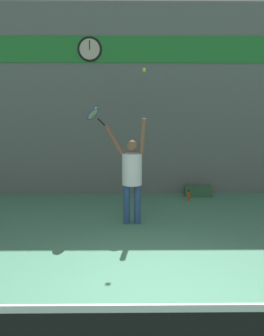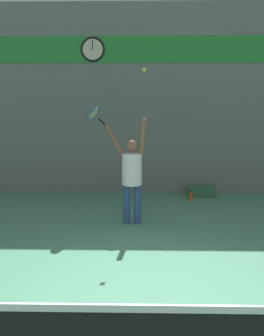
{
  "view_description": "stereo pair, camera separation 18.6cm",
  "coord_description": "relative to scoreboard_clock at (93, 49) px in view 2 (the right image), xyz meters",
  "views": [
    {
      "loc": [
        -0.29,
        -3.17,
        2.13
      ],
      "look_at": [
        -0.22,
        3.1,
        1.12
      ],
      "focal_mm": 35.0,
      "sensor_mm": 36.0,
      "label": 1
    },
    {
      "loc": [
        -0.1,
        -3.17,
        2.13
      ],
      "look_at": [
        -0.22,
        3.1,
        1.12
      ],
      "focal_mm": 35.0,
      "sensor_mm": 36.0,
      "label": 2
    }
  ],
  "objects": [
    {
      "name": "ground_plane",
      "position": [
        1.29,
        -5.65,
        -3.82
      ],
      "size": [
        18.0,
        18.0,
        0.0
      ],
      "primitive_type": "plane",
      "color": "#4C8C6B"
    },
    {
      "name": "back_wall",
      "position": [
        1.29,
        0.08,
        -1.32
      ],
      "size": [
        18.0,
        0.1,
        5.0
      ],
      "color": "slate",
      "rests_on": "ground_plane"
    },
    {
      "name": "sponsor_banner",
      "position": [
        1.29,
        0.02,
        -0.0
      ],
      "size": [
        7.45,
        0.02,
        0.67
      ],
      "color": "#288C38"
    },
    {
      "name": "scoreboard_clock",
      "position": [
        0.0,
        0.0,
        0.0
      ],
      "size": [
        0.63,
        0.06,
        0.63
      ],
      "color": "beige"
    },
    {
      "name": "tennis_player",
      "position": [
        1.06,
        -2.55,
        -2.77
      ],
      "size": [
        0.87,
        0.53,
        2.08
      ],
      "color": "#2D4C7F",
      "rests_on": "ground_plane"
    },
    {
      "name": "tennis_racket",
      "position": [
        0.3,
        -2.17,
        -1.67
      ],
      "size": [
        0.44,
        0.37,
        0.38
      ],
      "color": "black"
    },
    {
      "name": "tennis_ball",
      "position": [
        1.29,
        -2.62,
        -0.87
      ],
      "size": [
        0.07,
        0.07,
        0.07
      ],
      "color": "#CCDB2D"
    },
    {
      "name": "water_bottle",
      "position": [
        2.51,
        -0.79,
        -3.7
      ],
      "size": [
        0.08,
        0.08,
        0.27
      ],
      "color": "#D84C19",
      "rests_on": "ground_plane"
    },
    {
      "name": "equipment_bag",
      "position": [
        2.85,
        -0.34,
        -3.68
      ],
      "size": [
        0.7,
        0.28,
        0.28
      ],
      "color": "#33663F",
      "rests_on": "ground_plane"
    }
  ]
}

